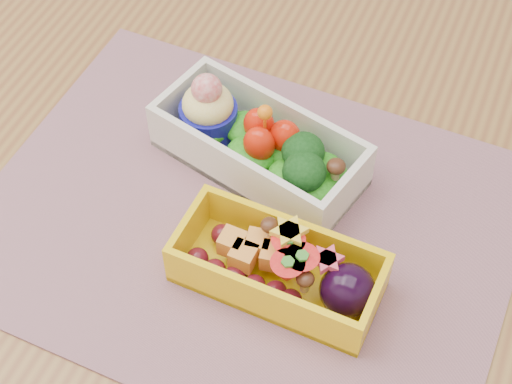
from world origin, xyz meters
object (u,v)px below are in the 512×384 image
at_px(table, 284,274).
at_px(bento_white, 258,145).
at_px(placemat, 246,222).
at_px(bento_yellow, 282,268).

xyz_separation_m(table, bento_white, (-0.04, 0.04, 0.13)).
distance_m(table, bento_white, 0.14).
relative_size(placemat, bento_white, 2.22).
distance_m(table, bento_yellow, 0.14).
bearing_deg(bento_yellow, table, 109.63).
bearing_deg(placemat, bento_yellow, -42.16).
bearing_deg(table, bento_yellow, -72.47).
relative_size(placemat, bento_yellow, 2.69).
bearing_deg(table, bento_white, 137.83).
height_order(table, bento_yellow, bento_yellow).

